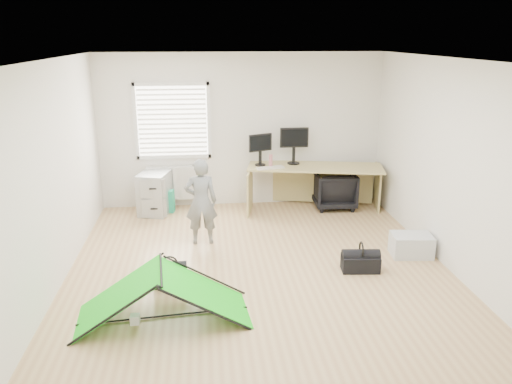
{
  "coord_description": "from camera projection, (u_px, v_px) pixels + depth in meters",
  "views": [
    {
      "loc": [
        -0.69,
        -5.97,
        2.97
      ],
      "look_at": [
        0.0,
        0.4,
        0.95
      ],
      "focal_mm": 35.0,
      "sensor_mm": 36.0,
      "label": 1
    }
  ],
  "objects": [
    {
      "name": "monitor_right",
      "position": [
        294.0,
        151.0,
        8.76
      ],
      "size": [
        0.5,
        0.11,
        0.48
      ],
      "primitive_type": "cube",
      "rotation": [
        0.0,
        0.0,
        0.0
      ],
      "color": "black",
      "rests_on": "desk"
    },
    {
      "name": "kite",
      "position": [
        163.0,
        294.0,
        5.41
      ],
      "size": [
        1.93,
        0.98,
        0.58
      ],
      "primitive_type": null,
      "rotation": [
        0.0,
        0.0,
        0.09
      ],
      "color": "#14CF14",
      "rests_on": "ground"
    },
    {
      "name": "desk",
      "position": [
        314.0,
        188.0,
        8.79
      ],
      "size": [
        2.42,
        1.19,
        0.79
      ],
      "primitive_type": "cube",
      "rotation": [
        0.0,
        0.0,
        -0.2
      ],
      "color": "tan",
      "rests_on": "ground"
    },
    {
      "name": "radiator",
      "position": [
        175.0,
        183.0,
        8.89
      ],
      "size": [
        1.0,
        0.12,
        0.6
      ],
      "primitive_type": "cube",
      "color": "silver",
      "rests_on": "back_wall"
    },
    {
      "name": "laptop_bag",
      "position": [
        170.0,
        275.0,
        6.12
      ],
      "size": [
        0.41,
        0.13,
        0.31
      ],
      "primitive_type": "cube",
      "rotation": [
        0.0,
        0.0,
        0.02
      ],
      "color": "black",
      "rests_on": "ground"
    },
    {
      "name": "person",
      "position": [
        201.0,
        202.0,
        7.27
      ],
      "size": [
        0.48,
        0.32,
        1.29
      ],
      "primitive_type": "imported",
      "rotation": [
        0.0,
        0.0,
        3.16
      ],
      "color": "slate",
      "rests_on": "ground"
    },
    {
      "name": "duffel_bag",
      "position": [
        360.0,
        263.0,
        6.55
      ],
      "size": [
        0.51,
        0.29,
        0.21
      ],
      "primitive_type": "cube",
      "rotation": [
        0.0,
        0.0,
        -0.1
      ],
      "color": "black",
      "rests_on": "ground"
    },
    {
      "name": "keyboard",
      "position": [
        270.0,
        168.0,
        8.52
      ],
      "size": [
        0.5,
        0.28,
        0.02
      ],
      "primitive_type": "cube",
      "rotation": [
        0.0,
        0.0,
        0.25
      ],
      "color": "beige",
      "rests_on": "desk"
    },
    {
      "name": "storage_crate",
      "position": [
        411.0,
        245.0,
        7.0
      ],
      "size": [
        0.59,
        0.44,
        0.31
      ],
      "primitive_type": "cube",
      "rotation": [
        0.0,
        0.0,
        -0.1
      ],
      "color": "#B9BEC2",
      "rests_on": "ground"
    },
    {
      "name": "office_chair",
      "position": [
        334.0,
        190.0,
        8.9
      ],
      "size": [
        0.74,
        0.76,
        0.66
      ],
      "primitive_type": "imported",
      "rotation": [
        0.0,
        0.0,
        3.1
      ],
      "color": "black",
      "rests_on": "ground"
    },
    {
      "name": "filing_cabinet",
      "position": [
        155.0,
        193.0,
        8.62
      ],
      "size": [
        0.61,
        0.72,
        0.72
      ],
      "primitive_type": "cube",
      "rotation": [
        0.0,
        0.0,
        -0.26
      ],
      "color": "#A2A6A7",
      "rests_on": "ground"
    },
    {
      "name": "thermos",
      "position": [
        271.0,
        161.0,
        8.58
      ],
      "size": [
        0.06,
        0.06,
        0.22
      ],
      "primitive_type": "cylinder",
      "rotation": [
        0.0,
        0.0,
        0.05
      ],
      "color": "#B36469",
      "rests_on": "desk"
    },
    {
      "name": "monitor_left",
      "position": [
        260.0,
        154.0,
        8.66
      ],
      "size": [
        0.43,
        0.25,
        0.41
      ],
      "primitive_type": "cube",
      "rotation": [
        0.0,
        0.0,
        0.39
      ],
      "color": "black",
      "rests_on": "desk"
    },
    {
      "name": "white_box",
      "position": [
        135.0,
        319.0,
        5.37
      ],
      "size": [
        0.1,
        0.1,
        0.1
      ],
      "primitive_type": "cube",
      "rotation": [
        0.0,
        0.0,
        -0.01
      ],
      "color": "silver",
      "rests_on": "ground"
    },
    {
      "name": "back_wall",
      "position": [
        242.0,
        131.0,
        8.82
      ],
      "size": [
        5.0,
        0.02,
        2.7
      ],
      "primitive_type": "cube",
      "color": "silver",
      "rests_on": "ground"
    },
    {
      "name": "window",
      "position": [
        172.0,
        121.0,
        8.6
      ],
      "size": [
        1.2,
        0.06,
        1.2
      ],
      "primitive_type": "cube",
      "color": "silver",
      "rests_on": "back_wall"
    },
    {
      "name": "tote_bag",
      "position": [
        164.0,
        201.0,
        8.71
      ],
      "size": [
        0.36,
        0.22,
        0.4
      ],
      "primitive_type": "cube",
      "rotation": [
        0.0,
        0.0,
        -0.22
      ],
      "color": "#21A375",
      "rests_on": "ground"
    },
    {
      "name": "ground",
      "position": [
        259.0,
        269.0,
        6.62
      ],
      "size": [
        5.5,
        5.5,
        0.0
      ],
      "primitive_type": "plane",
      "color": "tan",
      "rests_on": "ground"
    }
  ]
}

